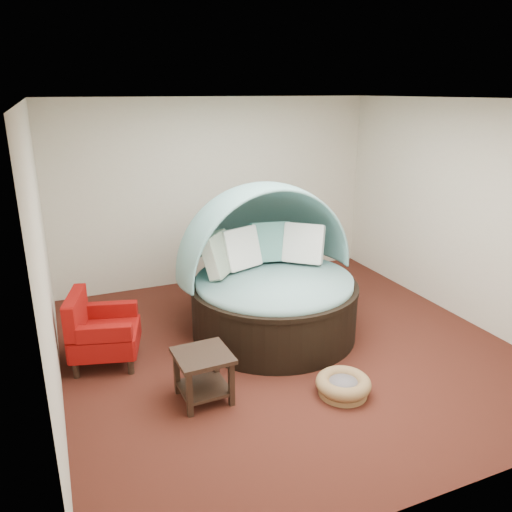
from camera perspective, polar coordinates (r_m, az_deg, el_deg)
name	(u,v)px	position (r m, az deg, el deg)	size (l,w,h in m)	color
floor	(287,346)	(6.01, 3.56, -10.28)	(5.00, 5.00, 0.00)	#491C15
wall_back	(217,192)	(7.74, -4.47, 7.31)	(5.00, 5.00, 0.00)	beige
wall_front	(459,328)	(3.57, 22.16, -7.64)	(5.00, 5.00, 0.00)	beige
wall_left	(44,262)	(4.94, -23.09, -0.59)	(5.00, 5.00, 0.00)	beige
wall_right	(465,212)	(6.94, 22.74, 4.63)	(5.00, 5.00, 0.00)	beige
ceiling	(292,99)	(5.28, 4.19, 17.46)	(5.00, 5.00, 0.00)	white
canopy_daybed	(270,265)	(6.07, 1.56, -1.05)	(2.28, 2.17, 1.86)	black
pet_basket	(343,385)	(5.19, 9.93, -14.33)	(0.57, 0.57, 0.19)	brown
red_armchair	(100,331)	(5.77, -17.41, -8.21)	(0.86, 0.86, 0.83)	black
side_table	(203,370)	(4.96, -6.05, -12.82)	(0.54, 0.54, 0.50)	black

